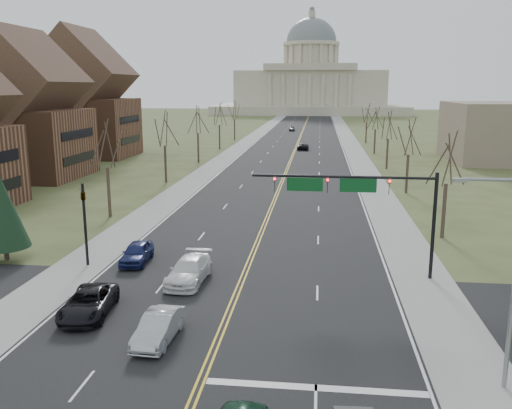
% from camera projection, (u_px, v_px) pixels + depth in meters
% --- Properties ---
extents(ground, '(600.00, 600.00, 0.00)m').
position_uv_depth(ground, '(206.00, 369.00, 24.66)').
color(ground, '#424924').
rests_on(ground, ground).
extents(road, '(20.00, 380.00, 0.01)m').
position_uv_depth(road, '(299.00, 140.00, 131.42)').
color(road, black).
rests_on(road, ground).
extents(cross_road, '(120.00, 14.00, 0.01)m').
position_uv_depth(cross_road, '(228.00, 315.00, 30.48)').
color(cross_road, black).
rests_on(cross_road, ground).
extents(sidewalk_left, '(4.00, 380.00, 0.03)m').
position_uv_depth(sidewalk_left, '(250.00, 139.00, 132.78)').
color(sidewalk_left, gray).
rests_on(sidewalk_left, ground).
extents(sidewalk_right, '(4.00, 380.00, 0.03)m').
position_uv_depth(sidewalk_right, '(349.00, 140.00, 130.06)').
color(sidewalk_right, gray).
rests_on(sidewalk_right, ground).
extents(center_line, '(0.42, 380.00, 0.01)m').
position_uv_depth(center_line, '(299.00, 140.00, 131.42)').
color(center_line, gold).
rests_on(center_line, road).
extents(edge_line_left, '(0.15, 380.00, 0.01)m').
position_uv_depth(edge_line_left, '(259.00, 139.00, 132.53)').
color(edge_line_left, silver).
rests_on(edge_line_left, road).
extents(edge_line_right, '(0.15, 380.00, 0.01)m').
position_uv_depth(edge_line_right, '(340.00, 140.00, 130.31)').
color(edge_line_right, silver).
rests_on(edge_line_right, road).
extents(stop_bar, '(9.50, 0.50, 0.01)m').
position_uv_depth(stop_bar, '(316.00, 388.00, 23.12)').
color(stop_bar, silver).
rests_on(stop_bar, road).
extents(capitol, '(90.00, 60.00, 50.00)m').
position_uv_depth(capitol, '(310.00, 84.00, 264.20)').
color(capitol, '#B2A795').
rests_on(capitol, ground).
extents(signal_mast, '(12.12, 0.44, 7.20)m').
position_uv_depth(signal_mast, '(357.00, 193.00, 35.69)').
color(signal_mast, black).
rests_on(signal_mast, ground).
extents(signal_left, '(0.32, 0.36, 6.00)m').
position_uv_depth(signal_left, '(84.00, 215.00, 38.27)').
color(signal_left, black).
rests_on(signal_left, ground).
extents(street_light, '(2.90, 0.25, 9.07)m').
position_uv_depth(street_light, '(509.00, 271.00, 22.11)').
color(street_light, gray).
rests_on(street_light, ground).
extents(tree_r_0, '(3.74, 3.74, 8.50)m').
position_uv_depth(tree_r_0, '(448.00, 161.00, 44.81)').
color(tree_r_0, '#33271E').
rests_on(tree_r_0, ground).
extents(tree_l_0, '(3.96, 3.96, 9.00)m').
position_uv_depth(tree_l_0, '(106.00, 147.00, 52.11)').
color(tree_l_0, '#33271E').
rests_on(tree_l_0, ground).
extents(tree_r_1, '(3.74, 3.74, 8.50)m').
position_uv_depth(tree_r_1, '(409.00, 139.00, 64.22)').
color(tree_r_1, '#33271E').
rests_on(tree_r_1, ground).
extents(tree_l_1, '(3.96, 3.96, 9.00)m').
position_uv_depth(tree_l_1, '(164.00, 131.00, 71.52)').
color(tree_l_1, '#33271E').
rests_on(tree_l_1, ground).
extents(tree_r_2, '(3.74, 3.74, 8.50)m').
position_uv_depth(tree_r_2, '(389.00, 127.00, 83.63)').
color(tree_r_2, '#33271E').
rests_on(tree_r_2, ground).
extents(tree_l_2, '(3.96, 3.96, 9.00)m').
position_uv_depth(tree_l_2, '(198.00, 121.00, 90.94)').
color(tree_l_2, '#33271E').
rests_on(tree_l_2, ground).
extents(tree_r_3, '(3.74, 3.74, 8.50)m').
position_uv_depth(tree_r_3, '(376.00, 119.00, 103.04)').
color(tree_r_3, '#33271E').
rests_on(tree_r_3, ground).
extents(tree_l_3, '(3.96, 3.96, 9.00)m').
position_uv_depth(tree_l_3, '(219.00, 115.00, 110.35)').
color(tree_l_3, '#33271E').
rests_on(tree_l_3, ground).
extents(tree_r_4, '(3.74, 3.74, 8.50)m').
position_uv_depth(tree_r_4, '(367.00, 114.00, 122.45)').
color(tree_r_4, '#33271E').
rests_on(tree_r_4, ground).
extents(tree_l_4, '(3.96, 3.96, 9.00)m').
position_uv_depth(tree_l_4, '(234.00, 111.00, 129.76)').
color(tree_l_4, '#33271E').
rests_on(tree_l_4, ground).
extents(conifer_l, '(3.64, 3.64, 6.50)m').
position_uv_depth(conifer_l, '(2.00, 211.00, 39.49)').
color(conifer_l, '#33271E').
rests_on(conifer_l, ground).
extents(bldg_left_mid, '(15.10, 14.28, 20.75)m').
position_uv_depth(bldg_left_mid, '(25.00, 117.00, 75.44)').
color(bldg_left_mid, brown).
rests_on(bldg_left_mid, ground).
extents(bldg_left_far, '(17.10, 14.28, 23.25)m').
position_uv_depth(bldg_left_far, '(84.00, 104.00, 98.75)').
color(bldg_left_far, brown).
rests_on(bldg_left_far, ground).
extents(car_sb_inner_lead, '(1.76, 4.46, 1.45)m').
position_uv_depth(car_sb_inner_lead, '(159.00, 327.00, 27.27)').
color(car_sb_inner_lead, '#A1A5A9').
rests_on(car_sb_inner_lead, road).
extents(car_sb_outer_lead, '(2.96, 5.44, 1.45)m').
position_uv_depth(car_sb_outer_lead, '(88.00, 303.00, 30.38)').
color(car_sb_outer_lead, black).
rests_on(car_sb_outer_lead, road).
extents(car_sb_inner_second, '(2.45, 5.51, 1.57)m').
position_uv_depth(car_sb_inner_second, '(189.00, 270.00, 35.53)').
color(car_sb_inner_second, white).
rests_on(car_sb_inner_second, road).
extents(car_sb_outer_second, '(2.00, 4.49, 1.50)m').
position_uv_depth(car_sb_outer_second, '(137.00, 253.00, 39.47)').
color(car_sb_outer_second, navy).
rests_on(car_sb_outer_second, road).
extents(car_far_nb, '(2.24, 4.78, 1.32)m').
position_uv_depth(car_far_nb, '(303.00, 146.00, 111.01)').
color(car_far_nb, black).
rests_on(car_far_nb, road).
extents(car_far_sb, '(1.67, 4.00, 1.35)m').
position_uv_depth(car_far_sb, '(292.00, 129.00, 157.97)').
color(car_far_sb, '#4E5156').
rests_on(car_far_sb, road).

